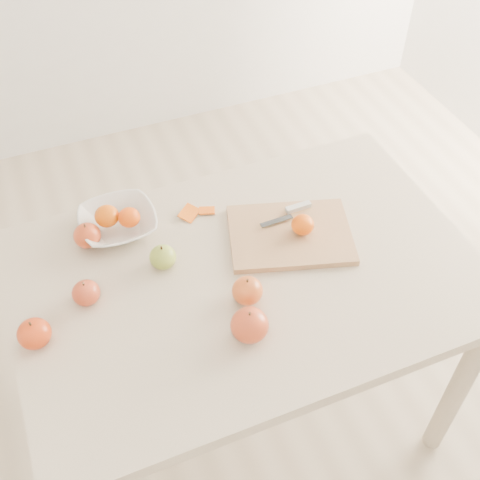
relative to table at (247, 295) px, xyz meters
name	(u,v)px	position (x,y,z in m)	size (l,w,h in m)	color
ground	(245,410)	(0.00, 0.00, -0.65)	(3.50, 3.50, 0.00)	#C6B293
table	(247,295)	(0.00, 0.00, 0.00)	(1.20, 0.80, 0.75)	beige
cutting_board	(290,235)	(0.16, 0.07, 0.11)	(0.33, 0.24, 0.02)	tan
board_tangerine	(303,225)	(0.19, 0.06, 0.14)	(0.06, 0.06, 0.05)	#D14907
fruit_bowl	(118,223)	(-0.27, 0.27, 0.12)	(0.21, 0.21, 0.05)	white
bowl_tangerine_near	(107,216)	(-0.29, 0.28, 0.15)	(0.07, 0.07, 0.06)	#D85807
bowl_tangerine_far	(129,217)	(-0.24, 0.26, 0.15)	(0.06, 0.06, 0.05)	#DE3F07
orange_peel_a	(189,214)	(-0.07, 0.26, 0.10)	(0.06, 0.04, 0.00)	#E35D10
orange_peel_b	(207,211)	(-0.02, 0.25, 0.10)	(0.04, 0.04, 0.00)	#E35B10
paring_knife	(295,209)	(0.20, 0.14, 0.12)	(0.17, 0.05, 0.01)	silver
apple_green	(163,257)	(-0.19, 0.10, 0.13)	(0.07, 0.07, 0.06)	olive
apple_red_c	(250,325)	(-0.07, -0.19, 0.14)	(0.09, 0.09, 0.08)	maroon
apple_red_b	(86,293)	(-0.40, 0.06, 0.13)	(0.07, 0.07, 0.06)	maroon
apple_red_e	(247,291)	(-0.04, -0.08, 0.13)	(0.08, 0.08, 0.07)	#A12B1A
apple_red_a	(87,235)	(-0.36, 0.25, 0.13)	(0.07, 0.07, 0.07)	maroon
apple_red_d	(34,334)	(-0.54, -0.02, 0.13)	(0.08, 0.08, 0.07)	#A51E0A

